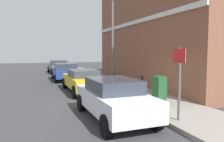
% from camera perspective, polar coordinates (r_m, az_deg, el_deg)
% --- Properties ---
extents(ground, '(80.00, 80.00, 0.00)m').
position_cam_1_polar(ground, '(9.92, 0.43, -8.61)').
color(ground, '#38383A').
extents(sidewalk, '(2.63, 30.00, 0.15)m').
position_cam_1_polar(sidewalk, '(16.08, -0.69, -3.09)').
color(sidewalk, gray).
rests_on(sidewalk, ground).
extents(corner_building, '(7.98, 13.92, 7.65)m').
position_cam_1_polar(corner_building, '(17.56, 17.13, 9.64)').
color(corner_building, brown).
rests_on(corner_building, ground).
extents(car_white, '(1.87, 4.10, 1.40)m').
position_cam_1_polar(car_white, '(7.76, 0.37, -6.83)').
color(car_white, silver).
rests_on(car_white, ground).
extents(car_yellow, '(1.84, 4.49, 1.30)m').
position_cam_1_polar(car_yellow, '(13.00, -7.41, -2.30)').
color(car_yellow, gold).
rests_on(car_yellow, ground).
extents(car_blue, '(2.00, 4.18, 1.37)m').
position_cam_1_polar(car_blue, '(18.64, -11.81, -0.08)').
color(car_blue, navy).
rests_on(car_blue, ground).
extents(car_grey, '(2.02, 4.37, 1.38)m').
position_cam_1_polar(car_grey, '(25.17, -13.51, 1.19)').
color(car_grey, slate).
rests_on(car_grey, ground).
extents(utility_cabinet, '(0.46, 0.61, 1.15)m').
position_cam_1_polar(utility_cabinet, '(9.65, 11.89, -4.97)').
color(utility_cabinet, '#1E4C28').
rests_on(utility_cabinet, sidewalk).
extents(bollard_near_cabinet, '(0.14, 0.14, 1.04)m').
position_cam_1_polar(bollard_near_cabinet, '(11.15, 7.74, -3.46)').
color(bollard_near_cabinet, black).
rests_on(bollard_near_cabinet, sidewalk).
extents(bollard_far_kerb, '(0.14, 0.14, 1.04)m').
position_cam_1_polar(bollard_far_kerb, '(12.07, 0.52, -2.77)').
color(bollard_far_kerb, black).
rests_on(bollard_far_kerb, sidewalk).
extents(street_sign, '(0.08, 0.60, 2.30)m').
position_cam_1_polar(street_sign, '(7.31, 16.75, -0.48)').
color(street_sign, '#59595B').
rests_on(street_sign, sidewalk).
extents(lamppost, '(0.20, 0.44, 5.72)m').
position_cam_1_polar(lamppost, '(14.49, 0.16, 8.82)').
color(lamppost, '#59595B').
rests_on(lamppost, sidewalk).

